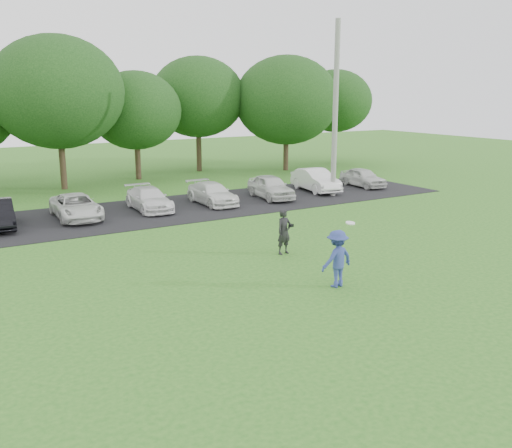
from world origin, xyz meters
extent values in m
plane|color=#2A6A1E|center=(0.00, 0.00, 0.00)|extent=(100.00, 100.00, 0.00)
cube|color=black|center=(0.00, 13.00, 0.01)|extent=(32.00, 6.50, 0.03)
cylinder|color=gray|center=(9.89, 11.76, 4.57)|extent=(0.28, 0.28, 9.14)
imported|color=#31408C|center=(0.74, 0.21, 0.84)|extent=(1.15, 0.73, 1.69)
cylinder|color=white|center=(0.94, -0.08, 1.93)|extent=(0.27, 0.27, 0.07)
imported|color=black|center=(1.34, 3.83, 0.80)|extent=(0.63, 0.46, 1.60)
cube|color=black|center=(1.52, 3.65, 1.03)|extent=(0.15, 0.12, 0.10)
imported|color=silver|center=(-3.43, 13.18, 0.57)|extent=(1.93, 3.93, 1.07)
imported|color=white|center=(0.00, 13.27, 0.56)|extent=(1.62, 3.72, 1.07)
imported|color=white|center=(3.24, 13.03, 0.56)|extent=(1.49, 3.65, 1.06)
imported|color=silver|center=(6.58, 12.82, 0.64)|extent=(1.87, 3.73, 1.22)
imported|color=white|center=(9.91, 13.33, 0.66)|extent=(1.86, 3.96, 1.25)
imported|color=silver|center=(13.25, 13.14, 0.58)|extent=(1.39, 3.25, 1.10)
cylinder|color=#38281C|center=(-2.00, 21.60, 1.35)|extent=(0.36, 0.36, 2.70)
ellipsoid|color=#214C19|center=(-2.00, 21.60, 5.48)|extent=(7.42, 7.42, 6.31)
cylinder|color=#38281C|center=(3.00, 23.00, 1.10)|extent=(0.36, 0.36, 2.20)
ellipsoid|color=#214C19|center=(3.00, 23.00, 4.36)|extent=(5.76, 5.76, 4.90)
cylinder|color=#38281C|center=(8.00, 24.40, 1.35)|extent=(0.36, 0.36, 2.70)
ellipsoid|color=#214C19|center=(8.00, 24.40, 5.14)|extent=(6.50, 6.50, 5.53)
cylinder|color=#38281C|center=(13.50, 21.60, 1.10)|extent=(0.36, 0.36, 2.20)
ellipsoid|color=#214C19|center=(13.50, 21.60, 4.92)|extent=(7.24, 7.24, 6.15)
cylinder|color=#38281C|center=(19.00, 23.00, 1.35)|extent=(0.36, 0.36, 2.70)
ellipsoid|color=#214C19|center=(19.00, 23.00, 4.79)|extent=(5.58, 5.58, 4.74)
camera|label=1|loc=(-9.46, -12.06, 5.58)|focal=40.00mm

